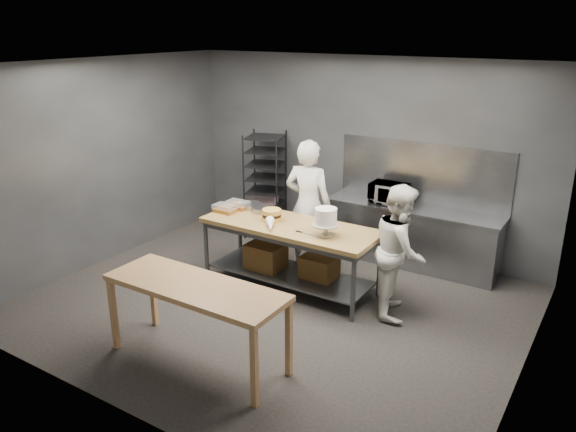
% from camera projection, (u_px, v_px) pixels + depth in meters
% --- Properties ---
extents(ground, '(6.00, 6.00, 0.00)m').
position_uv_depth(ground, '(274.00, 305.00, 7.25)').
color(ground, black).
rests_on(ground, ground).
extents(back_wall, '(6.00, 0.04, 3.00)m').
position_uv_depth(back_wall, '(362.00, 155.00, 8.76)').
color(back_wall, '#4C4F54').
rests_on(back_wall, ground).
extents(work_table, '(2.40, 0.90, 0.92)m').
position_uv_depth(work_table, '(289.00, 248.00, 7.57)').
color(work_table, brown).
rests_on(work_table, ground).
extents(near_counter, '(2.00, 0.70, 0.90)m').
position_uv_depth(near_counter, '(196.00, 292.00, 5.79)').
color(near_counter, olive).
rests_on(near_counter, ground).
extents(back_counter, '(2.60, 0.60, 0.90)m').
position_uv_depth(back_counter, '(411.00, 236.00, 8.34)').
color(back_counter, slate).
rests_on(back_counter, ground).
extents(splashback_panel, '(2.60, 0.02, 0.90)m').
position_uv_depth(splashback_panel, '(422.00, 173.00, 8.28)').
color(splashback_panel, slate).
rests_on(splashback_panel, back_counter).
extents(speed_rack, '(0.77, 0.80, 1.75)m').
position_uv_depth(speed_rack, '(265.00, 186.00, 9.44)').
color(speed_rack, black).
rests_on(speed_rack, ground).
extents(chef_behind, '(0.75, 0.54, 1.92)m').
position_uv_depth(chef_behind, '(308.00, 205.00, 8.06)').
color(chef_behind, white).
rests_on(chef_behind, ground).
extents(chef_right, '(0.86, 0.97, 1.66)m').
position_uv_depth(chef_right, '(400.00, 251.00, 6.81)').
color(chef_right, white).
rests_on(chef_right, ground).
extents(microwave, '(0.54, 0.37, 0.30)m').
position_uv_depth(microwave, '(389.00, 193.00, 8.34)').
color(microwave, black).
rests_on(microwave, back_counter).
extents(frosted_cake_stand, '(0.34, 0.34, 0.36)m').
position_uv_depth(frosted_cake_stand, '(326.00, 218.00, 6.95)').
color(frosted_cake_stand, '#B6AD92').
rests_on(frosted_cake_stand, work_table).
extents(layer_cake, '(0.26, 0.26, 0.16)m').
position_uv_depth(layer_cake, '(272.00, 215.00, 7.54)').
color(layer_cake, gold).
rests_on(layer_cake, work_table).
extents(cake_pans, '(0.49, 0.35, 0.07)m').
position_uv_depth(cake_pans, '(255.00, 208.00, 7.99)').
color(cake_pans, gray).
rests_on(cake_pans, work_table).
extents(piping_bag, '(0.32, 0.38, 0.12)m').
position_uv_depth(piping_bag, '(270.00, 225.00, 7.23)').
color(piping_bag, white).
rests_on(piping_bag, work_table).
extents(offset_spatula, '(0.36, 0.02, 0.02)m').
position_uv_depth(offset_spatula, '(305.00, 233.00, 7.11)').
color(offset_spatula, slate).
rests_on(offset_spatula, work_table).
extents(pastry_clamshells, '(0.36, 0.44, 0.11)m').
position_uv_depth(pastry_clamshells, '(231.00, 206.00, 7.97)').
color(pastry_clamshells, '#A06520').
rests_on(pastry_clamshells, work_table).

